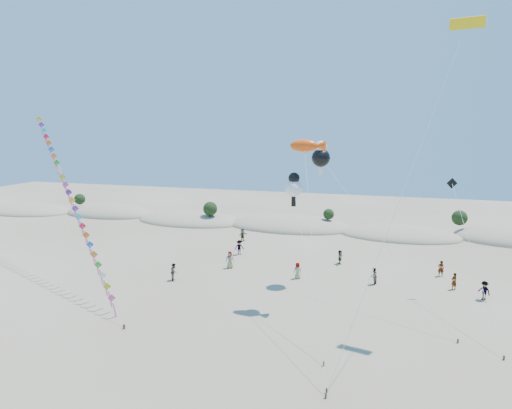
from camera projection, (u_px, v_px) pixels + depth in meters
name	position (u px, v px, depth m)	size (l,w,h in m)	color
dune_ridge	(295.00, 226.00, 64.67)	(145.30, 11.49, 5.57)	gray
kite_train	(69.00, 194.00, 41.04)	(20.35, 15.21, 16.73)	#3F2D1E
fish_kite	(308.00, 146.00, 34.44)	(4.87, 13.43, 13.91)	#3F2D1E
cartoon_kite_low	(294.00, 186.00, 34.58)	(4.52, 9.62, 11.29)	#3F2D1E
cartoon_kite_high	(321.00, 156.00, 40.06)	(12.22, 10.81, 13.65)	#3F2D1E
parafoil_kite	(465.00, 30.00, 28.70)	(8.70, 11.57, 22.18)	#3F2D1E
dark_kite	(464.00, 224.00, 34.51)	(2.66, 11.68, 10.53)	#3F2D1E
beachgoers	(303.00, 261.00, 45.52)	(29.30, 17.19, 1.84)	slate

